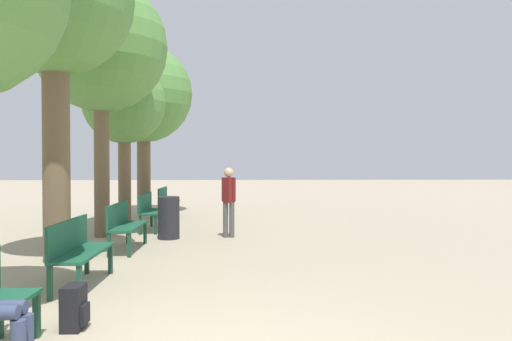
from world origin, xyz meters
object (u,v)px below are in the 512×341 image
trash_bin (169,218)px  bench_row_1 (77,247)px  bench_row_4 (166,200)px  bench_row_2 (124,222)px  tree_row_4 (143,95)px  tree_row_2 (101,48)px  tree_row_1 (55,3)px  bench_row_3 (150,209)px  backpack (74,308)px  tree_row_3 (124,104)px  pedestrian_near (229,198)px

trash_bin → bench_row_1: bearing=-99.1°
bench_row_1 → bench_row_4: bearing=90.0°
bench_row_2 → tree_row_4: 7.35m
tree_row_2 → trash_bin: size_ratio=6.22×
tree_row_1 → bench_row_3: bearing=76.8°
bench_row_3 → tree_row_1: bearing=-103.2°
tree_row_1 → backpack: 5.58m
tree_row_3 → tree_row_4: 2.70m
bench_row_3 → tree_row_4: tree_row_4 is taller
bench_row_3 → tree_row_1: 5.44m
bench_row_4 → tree_row_2: tree_row_2 is taller
tree_row_1 → tree_row_2: 2.74m
bench_row_2 → tree_row_3: bearing=102.8°
bench_row_2 → tree_row_2: (-0.88, 1.70, 3.70)m
bench_row_4 → tree_row_2: bearing=-103.2°
bench_row_1 → tree_row_4: (-0.88, 9.24, 3.28)m
backpack → pedestrian_near: (1.41, 6.01, 0.67)m
bench_row_2 → tree_row_3: tree_row_3 is taller
bench_row_1 → backpack: 1.88m
bench_row_1 → backpack: (0.55, -1.77, -0.31)m
pedestrian_near → trash_bin: size_ratio=1.68×
bench_row_4 → trash_bin: bearing=-80.8°
bench_row_1 → trash_bin: 4.14m
bench_row_3 → tree_row_2: (-0.88, -1.02, 3.70)m
pedestrian_near → tree_row_2: bearing=176.4°
bench_row_2 → trash_bin: trash_bin is taller
bench_row_3 → bench_row_1: bearing=-90.0°
bench_row_2 → pedestrian_near: bearing=37.7°
bench_row_2 → backpack: 4.53m
tree_row_3 → trash_bin: size_ratio=4.73×
tree_row_4 → trash_bin: tree_row_4 is taller
bench_row_2 → bench_row_4: size_ratio=1.00×
bench_row_1 → tree_row_1: tree_row_1 is taller
tree_row_1 → tree_row_3: bearing=90.0°
bench_row_1 → bench_row_4: same height
bench_row_1 → bench_row_4: 8.16m
tree_row_2 → backpack: (1.43, -6.19, -4.01)m
bench_row_1 → backpack: bearing=-72.7°
bench_row_1 → tree_row_4: 9.84m
tree_row_1 → tree_row_3: (0.00, 4.92, -1.15)m
tree_row_1 → tree_row_3: size_ratio=1.32×
tree_row_2 → tree_row_3: (0.00, 2.18, -1.01)m
bench_row_1 → bench_row_3: same height
bench_row_3 → tree_row_3: bearing=127.2°
tree_row_1 → tree_row_4: 7.58m
tree_row_3 → pedestrian_near: 4.37m
bench_row_4 → tree_row_1: size_ratio=0.27×
tree_row_3 → tree_row_4: (0.00, 2.64, 0.59)m
tree_row_2 → tree_row_4: bearing=90.0°
bench_row_1 → tree_row_3: bearing=97.6°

